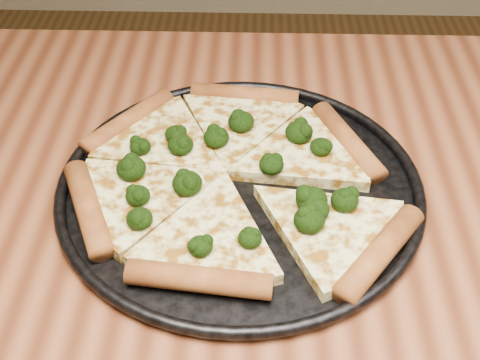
{
  "coord_description": "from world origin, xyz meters",
  "views": [
    {
      "loc": [
        -0.08,
        -0.42,
        1.22
      ],
      "look_at": [
        -0.09,
        0.09,
        0.77
      ],
      "focal_mm": 47.56,
      "sensor_mm": 36.0,
      "label": 1
    }
  ],
  "objects": [
    {
      "name": "dining_table",
      "position": [
        0.0,
        0.0,
        0.66
      ],
      "size": [
        1.2,
        0.9,
        0.75
      ],
      "color": "brown",
      "rests_on": "ground"
    },
    {
      "name": "broccoli_florets",
      "position": [
        -0.1,
        0.09,
        0.78
      ],
      "size": [
        0.26,
        0.22,
        0.02
      ],
      "color": "black",
      "rests_on": "pizza"
    },
    {
      "name": "pizza_pan",
      "position": [
        -0.09,
        0.09,
        0.76
      ],
      "size": [
        0.4,
        0.4,
        0.02
      ],
      "color": "black",
      "rests_on": "dining_table"
    },
    {
      "name": "pizza",
      "position": [
        -0.1,
        0.1,
        0.77
      ],
      "size": [
        0.38,
        0.35,
        0.03
      ],
      "rotation": [
        0.0,
        0.0,
        -0.11
      ],
      "color": "#EDE491",
      "rests_on": "pizza_pan"
    }
  ]
}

